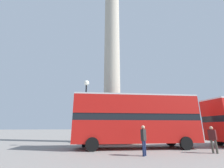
% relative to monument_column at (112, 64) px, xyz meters
% --- Properties ---
extents(ground_plane, '(200.00, 200.00, 0.00)m').
position_rel_monument_column_xyz_m(ground_plane, '(0.00, 0.00, -9.92)').
color(ground_plane, gray).
extents(monument_column, '(5.23, 5.23, 25.77)m').
position_rel_monument_column_xyz_m(monument_column, '(0.00, 0.00, 0.00)').
color(monument_column, '#ADA593').
rests_on(monument_column, ground_plane).
extents(bus_a, '(10.62, 3.22, 4.44)m').
position_rel_monument_column_xyz_m(bus_a, '(1.24, -5.51, -7.48)').
color(bus_a, red).
rests_on(bus_a, ground_plane).
extents(equestrian_statue, '(4.05, 3.20, 6.25)m').
position_rel_monument_column_xyz_m(equestrian_statue, '(8.54, 3.52, -8.15)').
color(equestrian_statue, '#ADA593').
rests_on(equestrian_statue, ground_plane).
extents(street_lamp, '(0.51, 0.51, 6.23)m').
position_rel_monument_column_xyz_m(street_lamp, '(-3.19, -4.00, -5.94)').
color(street_lamp, black).
rests_on(street_lamp, ground_plane).
extents(pedestrian_near_lamp, '(0.39, 0.50, 1.78)m').
position_rel_monument_column_xyz_m(pedestrian_near_lamp, '(5.81, -8.66, -8.91)').
color(pedestrian_near_lamp, '#4C473D').
rests_on(pedestrian_near_lamp, ground_plane).
extents(pedestrian_by_plinth, '(0.47, 0.49, 1.83)m').
position_rel_monument_column_xyz_m(pedestrian_by_plinth, '(0.70, -8.84, -8.87)').
color(pedestrian_by_plinth, '#192347').
rests_on(pedestrian_by_plinth, ground_plane).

